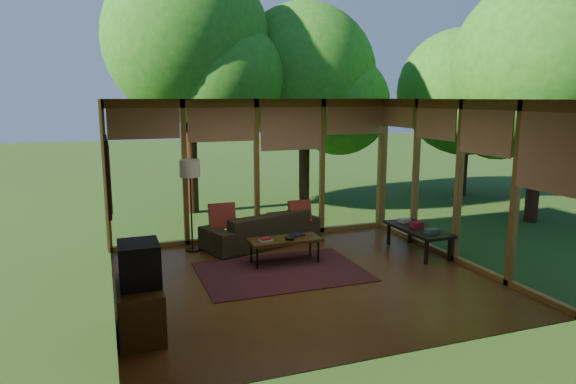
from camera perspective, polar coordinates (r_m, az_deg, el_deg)
name	(u,v)px	position (r m, az deg, el deg)	size (l,w,h in m)	color
floor	(304,279)	(7.93, 1.79, -9.64)	(5.50, 5.50, 0.00)	brown
ceiling	(305,99)	(7.44, 1.91, 10.27)	(5.50, 5.50, 0.00)	silver
wall_left	(108,205)	(7.05, -19.42, -1.39)	(0.04, 5.00, 2.70)	beige
wall_front	(394,234)	(5.38, 11.75, -4.57)	(5.50, 0.04, 2.70)	beige
window_wall_back	(257,170)	(9.91, -3.51, 2.48)	(5.50, 0.12, 2.70)	olive
window_wall_right	(459,182)	(8.94, 18.45, 1.09)	(0.12, 5.00, 2.70)	olive
exterior_lawn	(433,177)	(18.59, 15.78, 1.63)	(40.00, 40.00, 0.00)	#284D1D
tree_nw	(187,40)	(12.42, -11.16, 16.20)	(3.79, 3.79, 5.91)	#321D12
tree_ne	(304,76)	(13.41, 1.76, 12.71)	(3.67, 3.67, 5.09)	#321D12
tree_se	(539,64)	(12.34, 26.11, 12.61)	(3.62, 3.62, 5.23)	#321D12
tree_far	(461,93)	(14.99, 18.64, 10.42)	(3.43, 3.43, 4.57)	#321D12
rug	(282,271)	(8.23, -0.73, -8.82)	(2.56, 1.81, 0.01)	maroon
sofa	(261,228)	(9.62, -2.99, -4.02)	(2.20, 0.86, 0.64)	#332C19
pillow_left	(222,216)	(9.32, -7.34, -2.71)	(0.47, 0.16, 0.47)	maroon
pillow_right	(300,212)	(9.74, 1.31, -2.18)	(0.42, 0.14, 0.42)	maroon
ct_book_lower	(265,240)	(8.37, -2.52, -5.39)	(0.21, 0.15, 0.03)	#A9A099
ct_book_upper	(265,239)	(8.36, -2.53, -5.20)	(0.16, 0.12, 0.03)	maroon
ct_book_side	(297,235)	(8.67, 1.02, -4.80)	(0.21, 0.16, 0.03)	black
ct_bowl	(290,238)	(8.44, 0.18, -5.09)	(0.16, 0.16, 0.07)	black
media_cabinet	(140,309)	(6.36, -16.13, -12.38)	(0.50, 1.00, 0.60)	#4E3315
television	(139,264)	(6.17, -16.20, -7.65)	(0.45, 0.55, 0.50)	black
console_book_a	(432,231)	(9.05, 15.69, -4.20)	(0.22, 0.16, 0.08)	#365E51
console_book_b	(417,224)	(9.40, 14.11, -3.52)	(0.21, 0.15, 0.10)	maroon
console_book_c	(404,220)	(9.73, 12.80, -3.11)	(0.21, 0.15, 0.06)	#A9A099
floor_lamp	(190,174)	(9.17, -10.84, 2.02)	(0.36, 0.36, 1.65)	black
coffee_table	(285,240)	(8.53, -0.37, -5.41)	(1.20, 0.50, 0.43)	#4E3315
side_console	(418,230)	(9.39, 14.25, -4.14)	(0.60, 1.40, 0.46)	black
wall_painting	(108,175)	(8.40, -19.37, 1.83)	(0.06, 1.35, 1.15)	black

